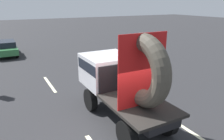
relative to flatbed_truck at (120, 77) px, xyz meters
name	(u,v)px	position (x,y,z in m)	size (l,w,h in m)	color
ground_plane	(127,132)	(-0.35, -1.16, -1.78)	(120.00, 120.00, 0.00)	#28282B
flatbed_truck	(120,77)	(0.00, 0.00, 0.00)	(2.02, 4.92, 3.72)	black
distant_sedan	(6,48)	(-3.53, 14.33, -1.06)	(1.76, 4.10, 1.34)	black
lane_dash_left_far	(50,84)	(-1.77, 5.18, -1.78)	(2.82, 0.16, 0.01)	beige
lane_dash_right_near	(186,129)	(1.77, -2.09, -1.78)	(2.17, 0.16, 0.01)	beige
lane_dash_right_far	(97,71)	(1.77, 6.15, -1.78)	(2.71, 0.16, 0.01)	beige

